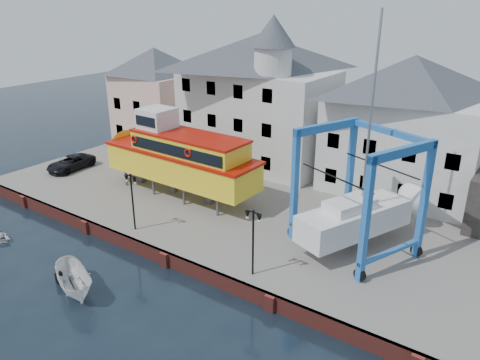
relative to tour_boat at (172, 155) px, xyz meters
The scene contains 12 objects.
ground 10.94m from the tour_boat, 50.92° to the right, with size 140.00×140.00×0.00m, color black.
hardstanding 8.04m from the tour_boat, 26.64° to the left, with size 44.00×22.00×1.00m, color #66615E.
quay_wall 10.68m from the tour_boat, 50.54° to the right, with size 44.00×0.47×1.00m.
building_pink 15.59m from the tour_boat, 138.85° to the left, with size 8.00×7.00×10.30m.
building_white_main 11.11m from the tour_boat, 82.05° to the left, with size 14.00×8.30×14.00m.
building_white_right 19.13m from the tour_boat, 36.08° to the left, with size 12.00×8.00×11.20m.
lamp_post_left 7.02m from the tour_boat, 70.46° to the right, with size 1.12×0.32×4.20m.
lamp_post_right 14.01m from the tour_boat, 28.18° to the right, with size 1.12×0.32×4.20m.
tour_boat is the anchor object (origin of this frame).
travel_lift 16.23m from the tour_boat, ahead, with size 8.39×10.01×14.78m.
van 12.14m from the tour_boat, behind, with size 2.17×4.71×1.31m, color black.
motorboat_a 14.23m from the tour_boat, 72.80° to the right, with size 1.70×4.51×1.74m, color silver.
Camera 1 is at (19.06, -18.66, 16.36)m, focal length 35.00 mm.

